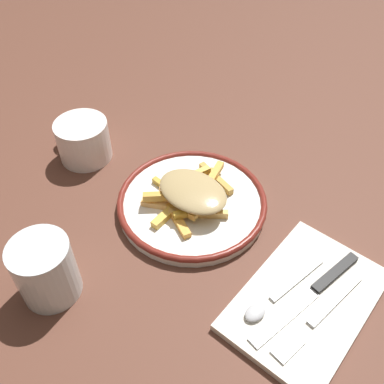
% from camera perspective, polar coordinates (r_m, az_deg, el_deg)
% --- Properties ---
extents(ground_plane, '(2.60, 2.60, 0.00)m').
position_cam_1_polar(ground_plane, '(0.72, -0.00, -1.99)').
color(ground_plane, brown).
extents(plate, '(0.25, 0.25, 0.02)m').
position_cam_1_polar(plate, '(0.71, -0.00, -1.38)').
color(plate, white).
rests_on(plate, ground_plane).
extents(fries_heap, '(0.15, 0.17, 0.04)m').
position_cam_1_polar(fries_heap, '(0.69, -0.12, -0.25)').
color(fries_heap, '#CD8636').
rests_on(fries_heap, plate).
extents(napkin, '(0.16, 0.24, 0.01)m').
position_cam_1_polar(napkin, '(0.63, 14.90, -13.73)').
color(napkin, silver).
rests_on(napkin, ground_plane).
extents(fork, '(0.04, 0.18, 0.01)m').
position_cam_1_polar(fork, '(0.61, 16.63, -15.40)').
color(fork, silver).
rests_on(fork, napkin).
extents(knife, '(0.05, 0.21, 0.01)m').
position_cam_1_polar(knife, '(0.63, 16.18, -12.29)').
color(knife, black).
rests_on(knife, napkin).
extents(spoon, '(0.04, 0.15, 0.01)m').
position_cam_1_polar(spoon, '(0.61, 10.64, -13.78)').
color(spoon, silver).
rests_on(spoon, napkin).
extents(water_glass, '(0.08, 0.08, 0.10)m').
position_cam_1_polar(water_glass, '(0.62, -18.89, -9.79)').
color(water_glass, silver).
rests_on(water_glass, ground_plane).
extents(coffee_mug, '(0.12, 0.10, 0.08)m').
position_cam_1_polar(coffee_mug, '(0.81, -14.28, 6.70)').
color(coffee_mug, white).
rests_on(coffee_mug, ground_plane).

